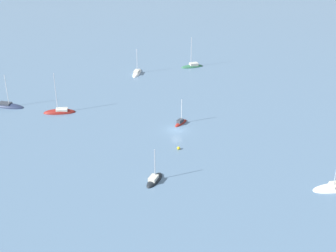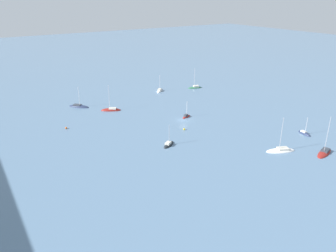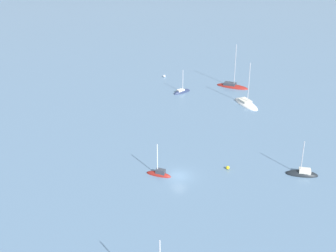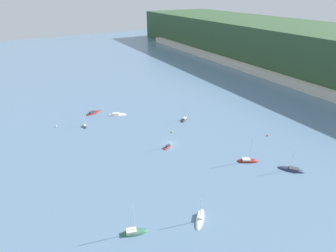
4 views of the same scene
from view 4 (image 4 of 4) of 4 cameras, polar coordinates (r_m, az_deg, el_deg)
ground_plane at (r=106.54m, az=0.63°, el=-3.80°), size 600.00×600.00×0.00m
shore_town_strip at (r=175.88m, az=30.84°, el=6.16°), size 406.49×6.00×4.87m
sailboat_0 at (r=73.35m, az=-7.52°, el=-22.00°), size 4.45×7.57×10.37m
sailboat_1 at (r=100.43m, az=16.93°, el=-7.32°), size 6.12×8.10×11.28m
sailboat_2 at (r=125.25m, az=-17.61°, el=-0.03°), size 5.38×2.53×6.80m
sailboat_3 at (r=101.45m, az=25.23°, el=-8.63°), size 8.47×7.83×9.42m
sailboat_4 at (r=125.12m, az=3.56°, el=1.31°), size 4.62×5.87×7.45m
sailboat_5 at (r=103.72m, az=-0.14°, el=-4.67°), size 2.93×4.84×6.72m
sailboat_6 at (r=76.30m, az=6.97°, el=-19.45°), size 6.95×6.92×8.38m
sailboat_7 at (r=132.57m, az=-11.00°, el=2.41°), size 6.41×9.32×11.33m
sailboat_8 at (r=137.26m, az=-15.89°, el=2.75°), size 4.99×9.07×12.32m
mooring_buoy_0 at (r=129.18m, az=-23.16°, el=-0.04°), size 0.66×0.66×0.66m
mooring_buoy_1 at (r=119.35m, az=20.86°, el=-1.89°), size 0.69×0.69×0.69m
mooring_buoy_2 at (r=114.39m, az=0.89°, el=-1.22°), size 0.65×0.65×0.65m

